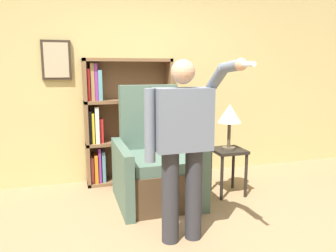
{
  "coord_description": "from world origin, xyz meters",
  "views": [
    {
      "loc": [
        -1.0,
        -2.37,
        1.5
      ],
      "look_at": [
        -0.08,
        0.62,
        0.95
      ],
      "focal_mm": 35.0,
      "sensor_mm": 36.0,
      "label": 1
    }
  ],
  "objects_px": {
    "bookcase": "(121,122)",
    "table_lamp": "(230,115)",
    "person_standing": "(183,140)",
    "armchair": "(155,167)",
    "side_table": "(228,159)"
  },
  "relations": [
    {
      "from": "side_table",
      "to": "table_lamp",
      "type": "xyz_separation_m",
      "value": [
        -0.0,
        0.0,
        0.53
      ]
    },
    {
      "from": "person_standing",
      "to": "side_table",
      "type": "distance_m",
      "value": 1.33
    },
    {
      "from": "armchair",
      "to": "person_standing",
      "type": "height_order",
      "value": "person_standing"
    },
    {
      "from": "person_standing",
      "to": "bookcase",
      "type": "bearing_deg",
      "value": 98.65
    },
    {
      "from": "bookcase",
      "to": "table_lamp",
      "type": "distance_m",
      "value": 1.42
    },
    {
      "from": "bookcase",
      "to": "armchair",
      "type": "xyz_separation_m",
      "value": [
        0.27,
        -0.72,
        -0.42
      ]
    },
    {
      "from": "person_standing",
      "to": "side_table",
      "type": "height_order",
      "value": "person_standing"
    },
    {
      "from": "side_table",
      "to": "bookcase",
      "type": "bearing_deg",
      "value": 144.26
    },
    {
      "from": "person_standing",
      "to": "table_lamp",
      "type": "xyz_separation_m",
      "value": [
        0.89,
        0.87,
        0.06
      ]
    },
    {
      "from": "bookcase",
      "to": "side_table",
      "type": "distance_m",
      "value": 1.46
    },
    {
      "from": "bookcase",
      "to": "table_lamp",
      "type": "relative_size",
      "value": 3.03
    },
    {
      "from": "table_lamp",
      "to": "armchair",
      "type": "bearing_deg",
      "value": 173.28
    },
    {
      "from": "bookcase",
      "to": "side_table",
      "type": "relative_size",
      "value": 2.92
    },
    {
      "from": "bookcase",
      "to": "armchair",
      "type": "bearing_deg",
      "value": -69.28
    },
    {
      "from": "bookcase",
      "to": "table_lamp",
      "type": "xyz_separation_m",
      "value": [
        1.15,
        -0.83,
        0.16
      ]
    }
  ]
}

